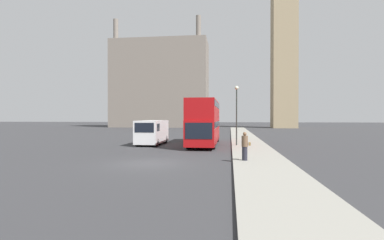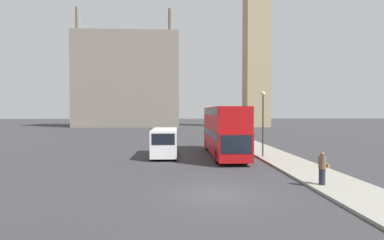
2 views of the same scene
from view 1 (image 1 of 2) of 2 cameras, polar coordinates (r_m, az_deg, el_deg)
The scene contains 7 objects.
ground_plane at distance 18.26m, azimuth -8.25°, elevation -8.18°, with size 300.00×300.00×0.00m, color #333335.
sidewalk_strip at distance 17.70m, azimuth 13.36°, elevation -8.23°, with size 3.39×120.00×0.15m.
building_block_distant at distance 85.65m, azimuth -6.03°, elevation 6.79°, with size 26.61×10.93×29.45m.
red_double_decker_bus at distance 29.85m, azimuth 2.42°, elevation -0.12°, with size 2.55×11.52×4.37m.
white_van at distance 30.46m, azimuth -7.62°, elevation -2.21°, with size 2.17×5.79×2.43m.
pedestrian at distance 18.46m, azimuth 10.03°, elevation -4.94°, with size 0.54×0.38×1.72m.
street_lamp at distance 28.30m, azimuth 8.50°, elevation 2.64°, with size 0.36×0.36×5.55m.
Camera 1 is at (4.82, -17.40, 2.77)m, focal length 28.00 mm.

